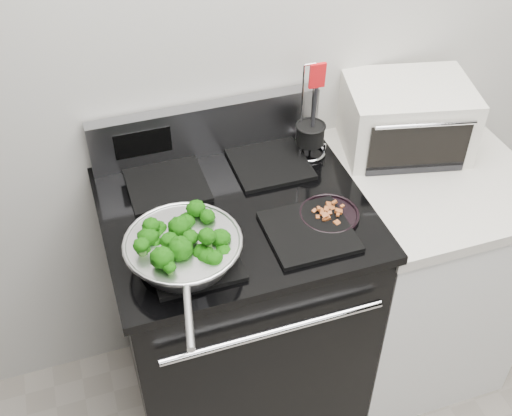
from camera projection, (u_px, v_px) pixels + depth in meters
name	position (u px, v px, depth m)	size (l,w,h in m)	color
back_wall	(293.00, 21.00, 1.97)	(4.00, 0.02, 2.70)	beige
gas_range	(237.00, 308.00, 2.23)	(0.79, 0.69, 1.13)	black
counter	(412.00, 268.00, 2.40)	(0.62, 0.68, 0.92)	white
skillet	(184.00, 249.00, 1.72)	(0.32, 0.51, 0.07)	silver
broccoli_pile	(183.00, 244.00, 1.71)	(0.25, 0.25, 0.09)	black
bacon_plate	(329.00, 212.00, 1.88)	(0.18, 0.18, 0.04)	black
utensil_holder	(310.00, 138.00, 2.09)	(0.11, 0.11, 0.34)	silver
toaster_oven	(406.00, 117.00, 2.13)	(0.46, 0.39, 0.23)	white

